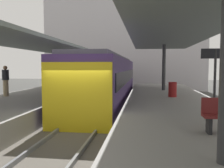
# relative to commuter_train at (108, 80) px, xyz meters

# --- Properties ---
(ground_plane) EXTENTS (80.00, 80.00, 0.00)m
(ground_plane) POSITION_rel_commuter_train_xyz_m (0.00, -6.92, -1.73)
(ground_plane) COLOR #383835
(platform_right) EXTENTS (4.40, 28.00, 1.00)m
(platform_right) POSITION_rel_commuter_train_xyz_m (3.80, -6.92, -1.23)
(platform_right) COLOR gray
(platform_right) RESTS_ON ground_plane
(track_ballast) EXTENTS (3.20, 28.00, 0.20)m
(track_ballast) POSITION_rel_commuter_train_xyz_m (0.00, -6.92, -1.63)
(track_ballast) COLOR #59544C
(track_ballast) RESTS_ON ground_plane
(rail_near_side) EXTENTS (0.08, 28.00, 0.14)m
(rail_near_side) POSITION_rel_commuter_train_xyz_m (-0.72, -6.92, -1.46)
(rail_near_side) COLOR slate
(rail_near_side) RESTS_ON track_ballast
(rail_far_side) EXTENTS (0.08, 28.00, 0.14)m
(rail_far_side) POSITION_rel_commuter_train_xyz_m (0.72, -6.92, -1.46)
(rail_far_side) COLOR slate
(rail_far_side) RESTS_ON track_ballast
(commuter_train) EXTENTS (2.78, 15.16, 3.10)m
(commuter_train) POSITION_rel_commuter_train_xyz_m (0.00, 0.00, 0.00)
(commuter_train) COLOR #472D6B
(commuter_train) RESTS_ON track_ballast
(canopy_left) EXTENTS (4.18, 21.00, 2.99)m
(canopy_left) POSITION_rel_commuter_train_xyz_m (-3.80, -5.52, 2.15)
(canopy_left) COLOR #333335
(canopy_left) RESTS_ON platform_left
(canopy_right) EXTENTS (4.18, 21.00, 3.31)m
(canopy_right) POSITION_rel_commuter_train_xyz_m (3.80, -5.52, 2.46)
(canopy_right) COLOR #333335
(canopy_right) RESTS_ON platform_right
(platform_sign) EXTENTS (0.90, 0.08, 2.21)m
(platform_sign) POSITION_rel_commuter_train_xyz_m (4.71, -7.95, 0.90)
(platform_sign) COLOR #262628
(platform_sign) RESTS_ON platform_right
(litter_bin) EXTENTS (0.44, 0.44, 0.80)m
(litter_bin) POSITION_rel_commuter_train_xyz_m (3.98, -2.84, -0.33)
(litter_bin) COLOR maroon
(litter_bin) RESTS_ON platform_right
(passenger_mid_platform) EXTENTS (0.36, 0.36, 1.69)m
(passenger_mid_platform) POSITION_rel_commuter_train_xyz_m (-5.12, -3.78, 0.15)
(passenger_mid_platform) COLOR #998460
(passenger_mid_platform) RESTS_ON platform_left
(station_building_backdrop) EXTENTS (18.00, 6.00, 11.00)m
(station_building_backdrop) POSITION_rel_commuter_train_xyz_m (0.16, 13.08, 3.77)
(station_building_backdrop) COLOR #B7B2B7
(station_building_backdrop) RESTS_ON ground_plane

